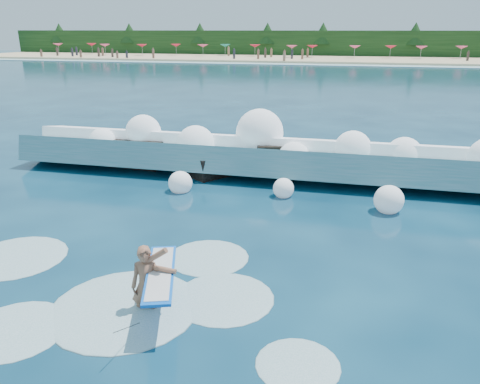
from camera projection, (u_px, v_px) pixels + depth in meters
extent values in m
plane|color=#07283D|center=(159.00, 261.00, 11.17)|extent=(200.00, 200.00, 0.00)
cube|color=tan|center=(333.00, 59.00, 82.65)|extent=(140.00, 20.00, 0.40)
cube|color=silver|center=(330.00, 65.00, 72.61)|extent=(140.00, 5.00, 0.08)
cube|color=black|center=(337.00, 44.00, 91.07)|extent=(140.00, 4.00, 5.00)
cube|color=teal|center=(275.00, 163.00, 17.55)|extent=(19.97, 3.04, 1.67)
cube|color=white|center=(279.00, 145.00, 18.12)|extent=(19.97, 1.41, 0.78)
cube|color=black|center=(141.00, 154.00, 19.13)|extent=(2.41, 1.90, 1.22)
cube|color=black|center=(205.00, 166.00, 17.76)|extent=(2.14, 2.07, 0.94)
cube|color=black|center=(280.00, 159.00, 18.21)|extent=(2.25, 2.00, 1.32)
imported|color=#915C43|center=(147.00, 286.00, 9.05)|extent=(0.68, 0.54, 1.65)
cube|color=blue|center=(160.00, 273.00, 8.94)|extent=(1.22, 2.30, 0.06)
cube|color=silver|center=(160.00, 273.00, 8.93)|extent=(1.07, 2.09, 0.06)
cylinder|color=black|center=(127.00, 328.00, 7.94)|extent=(0.01, 0.91, 0.43)
sphere|color=white|center=(103.00, 141.00, 19.00)|extent=(1.09, 1.09, 1.09)
sphere|color=white|center=(143.00, 132.00, 19.16)|extent=(1.45, 1.45, 1.45)
sphere|color=white|center=(196.00, 145.00, 18.10)|extent=(1.50, 1.50, 1.50)
sphere|color=white|center=(260.00, 133.00, 18.22)|extent=(1.86, 1.86, 1.86)
sphere|color=white|center=(294.00, 157.00, 17.01)|extent=(1.14, 1.14, 1.14)
sphere|color=white|center=(353.00, 149.00, 17.10)|extent=(1.36, 1.36, 1.36)
sphere|color=white|center=(404.00, 155.00, 16.93)|extent=(1.32, 1.32, 1.32)
sphere|color=white|center=(180.00, 183.00, 15.92)|extent=(0.82, 0.82, 0.82)
sphere|color=white|center=(283.00, 188.00, 15.42)|extent=(0.70, 0.70, 0.70)
sphere|color=white|center=(389.00, 200.00, 14.08)|extent=(0.90, 0.90, 0.90)
ellipsoid|color=silver|center=(125.00, 308.00, 9.30)|extent=(3.01, 3.01, 0.15)
ellipsoid|color=silver|center=(15.00, 330.00, 8.61)|extent=(1.96, 1.96, 0.10)
ellipsoid|color=silver|center=(224.00, 298.00, 9.64)|extent=(2.10, 2.10, 0.11)
ellipsoid|color=silver|center=(16.00, 257.00, 11.37)|extent=(2.40, 2.40, 0.12)
ellipsoid|color=silver|center=(208.00, 257.00, 11.36)|extent=(1.98, 1.98, 0.10)
ellipsoid|color=silver|center=(298.00, 365.00, 7.72)|extent=(1.43, 1.43, 0.07)
cone|color=#E94477|center=(58.00, 45.00, 95.54)|extent=(2.00, 2.00, 0.50)
cone|color=red|center=(92.00, 45.00, 96.09)|extent=(2.00, 2.00, 0.50)
cone|color=#E94477|center=(105.00, 45.00, 91.56)|extent=(2.00, 2.00, 0.50)
cone|color=red|center=(142.00, 46.00, 90.37)|extent=(2.00, 2.00, 0.50)
cone|color=red|center=(176.00, 45.00, 91.71)|extent=(2.00, 2.00, 0.50)
cone|color=#E94477|center=(203.00, 46.00, 88.81)|extent=(2.00, 2.00, 0.50)
cone|color=#158378|center=(225.00, 46.00, 90.20)|extent=(2.00, 2.00, 0.50)
cone|color=red|center=(255.00, 46.00, 88.27)|extent=(2.00, 2.00, 0.50)
cone|color=#E94477|center=(292.00, 47.00, 84.16)|extent=(2.00, 2.00, 0.50)
cone|color=red|center=(312.00, 47.00, 84.56)|extent=(2.00, 2.00, 0.50)
cone|color=#E94477|center=(355.00, 47.00, 82.83)|extent=(2.00, 2.00, 0.50)
cone|color=red|center=(391.00, 47.00, 82.56)|extent=(2.00, 2.00, 0.50)
cone|color=#E94477|center=(421.00, 48.00, 80.51)|extent=(2.00, 2.00, 0.50)
cone|color=#E94477|center=(462.00, 47.00, 80.74)|extent=(2.00, 2.00, 0.50)
cube|color=#3F332D|center=(282.00, 53.00, 84.61)|extent=(0.35, 0.22, 1.58)
cube|color=#262633|center=(116.00, 52.00, 86.55)|extent=(0.35, 0.22, 1.52)
cube|color=brown|center=(103.00, 52.00, 89.46)|extent=(0.35, 0.22, 1.57)
cube|color=#3F332D|center=(192.00, 51.00, 91.06)|extent=(0.35, 0.22, 1.56)
cube|color=#262633|center=(72.00, 52.00, 87.77)|extent=(0.35, 0.22, 1.45)
cube|color=#3F332D|center=(71.00, 50.00, 97.09)|extent=(0.35, 0.22, 1.42)
cube|color=#8C664C|center=(196.00, 54.00, 82.98)|extent=(0.35, 0.22, 1.50)
cube|color=#3F332D|center=(133.00, 53.00, 85.67)|extent=(0.35, 0.22, 1.55)
cube|color=#8C664C|center=(403.00, 56.00, 73.86)|extent=(0.35, 0.22, 1.57)
cube|color=#262633|center=(111.00, 53.00, 86.26)|extent=(0.35, 0.22, 1.36)
cube|color=brown|center=(453.00, 57.00, 72.37)|extent=(0.35, 0.22, 1.56)
cube|color=#262633|center=(72.00, 51.00, 93.61)|extent=(0.35, 0.22, 1.54)
cube|color=brown|center=(81.00, 55.00, 84.74)|extent=(0.35, 0.22, 1.53)
cube|color=#3F332D|center=(305.00, 55.00, 79.29)|extent=(0.35, 0.22, 1.55)
cube|color=#8C664C|center=(362.00, 56.00, 74.41)|extent=(0.35, 0.22, 1.47)
cube|color=brown|center=(284.00, 55.00, 77.63)|extent=(0.35, 0.22, 1.47)
cube|color=#3F332D|center=(237.00, 54.00, 81.77)|extent=(0.35, 0.22, 1.55)
cube|color=#8C664C|center=(177.00, 53.00, 85.27)|extent=(0.35, 0.22, 1.46)
cube|color=brown|center=(112.00, 53.00, 85.44)|extent=(0.35, 0.22, 1.49)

